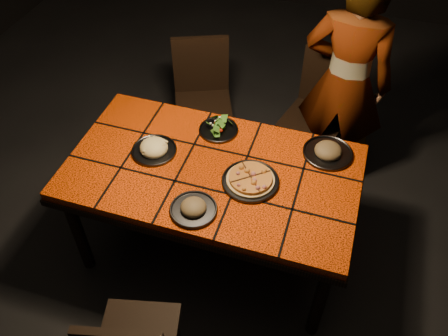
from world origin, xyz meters
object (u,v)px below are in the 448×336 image
(dining_table, at_px, (212,178))
(chair_far_right, at_px, (320,106))
(chair_far_left, at_px, (202,91))
(plate_pizza, at_px, (250,180))
(diner, at_px, (345,83))
(plate_pasta, at_px, (154,149))

(dining_table, height_order, chair_far_right, chair_far_right)
(chair_far_left, xyz_separation_m, chair_far_right, (0.86, 0.08, 0.00))
(chair_far_right, xyz_separation_m, plate_pizza, (-0.23, -1.06, 0.25))
(diner, bearing_deg, plate_pizza, 74.22)
(plate_pasta, bearing_deg, diner, 43.80)
(chair_far_left, bearing_deg, plate_pasta, -109.95)
(chair_far_left, distance_m, chair_far_right, 0.86)
(chair_far_right, relative_size, plate_pasta, 3.51)
(chair_far_left, height_order, diner, diner)
(diner, bearing_deg, chair_far_left, 4.39)
(dining_table, height_order, chair_far_left, chair_far_left)
(dining_table, xyz_separation_m, chair_far_left, (-0.40, 0.94, -0.16))
(dining_table, relative_size, plate_pizza, 4.46)
(dining_table, xyz_separation_m, chair_far_right, (0.46, 1.02, -0.15))
(dining_table, relative_size, chair_far_right, 1.79)
(dining_table, bearing_deg, plate_pizza, -8.69)
(plate_pizza, xyz_separation_m, plate_pasta, (-0.58, 0.06, 0.00))
(dining_table, relative_size, plate_pasta, 6.29)
(dining_table, bearing_deg, chair_far_right, 66.04)
(dining_table, bearing_deg, diner, 57.66)
(dining_table, relative_size, diner, 1.00)
(dining_table, distance_m, chair_far_left, 1.03)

